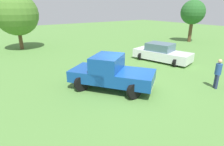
{
  "coord_description": "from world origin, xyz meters",
  "views": [
    {
      "loc": [
        6.29,
        7.28,
        4.27
      ],
      "look_at": [
        0.8,
        -0.48,
        0.9
      ],
      "focal_mm": 30.31,
      "sensor_mm": 36.0,
      "label": 1
    }
  ],
  "objects": [
    {
      "name": "tree_back_left",
      "position": [
        -15.61,
        -6.7,
        3.54
      ],
      "size": [
        2.89,
        2.89,
        5.02
      ],
      "color": "brown",
      "rests_on": "ground_plane"
    },
    {
      "name": "person_bystander",
      "position": [
        -3.88,
        2.75,
        0.93
      ],
      "size": [
        0.45,
        0.45,
        1.65
      ],
      "rotation": [
        0.0,
        0.0,
        2.43
      ],
      "color": "navy",
      "rests_on": "ground_plane"
    },
    {
      "name": "tree_far_center",
      "position": [
        2.73,
        -14.19,
        3.51
      ],
      "size": [
        4.19,
        4.19,
        5.62
      ],
      "color": "brown",
      "rests_on": "ground_plane"
    },
    {
      "name": "ground_plane",
      "position": [
        0.0,
        0.0,
        0.0
      ],
      "size": [
        80.0,
        80.0,
        0.0
      ],
      "primitive_type": "plane",
      "color": "#54843D"
    },
    {
      "name": "sedan_near",
      "position": [
        -5.7,
        -2.69,
        0.66
      ],
      "size": [
        2.87,
        4.85,
        1.45
      ],
      "rotation": [
        0.0,
        0.0,
        1.83
      ],
      "color": "black",
      "rests_on": "ground_plane"
    },
    {
      "name": "pickup_truck",
      "position": [
        0.87,
        -0.57,
        0.96
      ],
      "size": [
        4.12,
        4.7,
        1.84
      ],
      "rotation": [
        0.0,
        0.0,
        2.19
      ],
      "color": "black",
      "rests_on": "ground_plane"
    }
  ]
}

